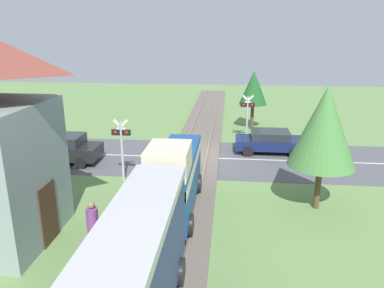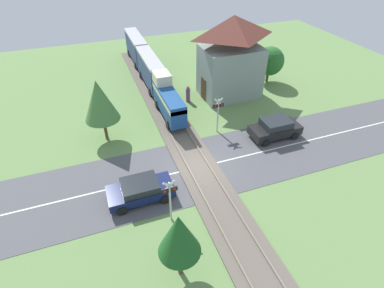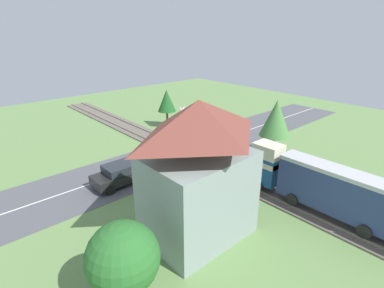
{
  "view_description": "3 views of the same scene",
  "coord_description": "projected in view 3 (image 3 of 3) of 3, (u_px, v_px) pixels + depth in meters",
  "views": [
    {
      "loc": [
        -1.88,
        20.01,
        6.95
      ],
      "look_at": [
        0.0,
        1.24,
        1.2
      ],
      "focal_mm": 35.0,
      "sensor_mm": 36.0,
      "label": 1
    },
    {
      "loc": [
        -5.79,
        -14.66,
        13.96
      ],
      "look_at": [
        0.0,
        1.24,
        1.2
      ],
      "focal_mm": 28.0,
      "sensor_mm": 36.0,
      "label": 2
    },
    {
      "loc": [
        16.0,
        19.09,
        10.58
      ],
      "look_at": [
        0.0,
        1.24,
        1.2
      ],
      "focal_mm": 28.0,
      "sensor_mm": 36.0,
      "label": 3
    }
  ],
  "objects": [
    {
      "name": "road_surface",
      "position": [
        183.0,
        153.0,
        27.04
      ],
      "size": [
        48.0,
        6.4,
        0.02
      ],
      "color": "#515156",
      "rests_on": "ground_plane"
    },
    {
      "name": "station_building",
      "position": [
        198.0,
        174.0,
        15.14
      ],
      "size": [
        5.74,
        4.28,
        7.47
      ],
      "color": "gray",
      "rests_on": "ground_plane"
    },
    {
      "name": "tree_beyond_track",
      "position": [
        167.0,
        101.0,
        33.01
      ],
      "size": [
        1.99,
        1.99,
        4.22
      ],
      "color": "brown",
      "rests_on": "ground_plane"
    },
    {
      "name": "crossing_signal_east_approach",
      "position": [
        183.0,
        154.0,
        21.87
      ],
      "size": [
        0.9,
        0.18,
        3.05
      ],
      "color": "#B7B7B7",
      "rests_on": "ground_plane"
    },
    {
      "name": "train",
      "position": [
        346.0,
        195.0,
        16.61
      ],
      "size": [
        1.58,
        19.54,
        3.18
      ],
      "color": "navy",
      "rests_on": "track_bed"
    },
    {
      "name": "tree_by_station",
      "position": [
        123.0,
        258.0,
        11.56
      ],
      "size": [
        2.92,
        2.92,
        3.73
      ],
      "color": "brown",
      "rests_on": "ground_plane"
    },
    {
      "name": "car_far_side",
      "position": [
        121.0,
        174.0,
        21.37
      ],
      "size": [
        3.98,
        1.98,
        1.55
      ],
      "color": "black",
      "rests_on": "ground_plane"
    },
    {
      "name": "ground_plane",
      "position": [
        183.0,
        153.0,
        27.04
      ],
      "size": [
        60.0,
        60.0,
        0.0
      ],
      "primitive_type": "plane",
      "color": "#66894C"
    },
    {
      "name": "crossing_signal_west_approach",
      "position": [
        182.0,
        117.0,
        30.78
      ],
      "size": [
        0.9,
        0.18,
        3.05
      ],
      "color": "#B7B7B7",
      "rests_on": "ground_plane"
    },
    {
      "name": "track_bed",
      "position": [
        183.0,
        152.0,
        27.02
      ],
      "size": [
        2.8,
        48.0,
        0.24
      ],
      "color": "#665B51",
      "rests_on": "ground_plane"
    },
    {
      "name": "pedestrian_by_station",
      "position": [
        247.0,
        195.0,
        18.79
      ],
      "size": [
        0.39,
        0.39,
        1.57
      ],
      "color": "#7F3D84",
      "rests_on": "ground_plane"
    },
    {
      "name": "car_near_crossing",
      "position": [
        206.0,
        131.0,
        30.48
      ],
      "size": [
        4.01,
        2.02,
        1.32
      ],
      "color": "#141E4C",
      "rests_on": "ground_plane"
    },
    {
      "name": "tree_roadside_hedge",
      "position": [
        276.0,
        118.0,
        25.28
      ],
      "size": [
        2.61,
        2.61,
        4.99
      ],
      "color": "brown",
      "rests_on": "ground_plane"
    }
  ]
}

